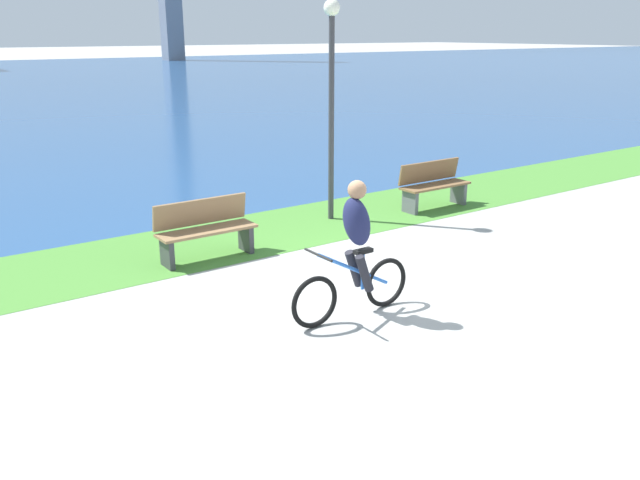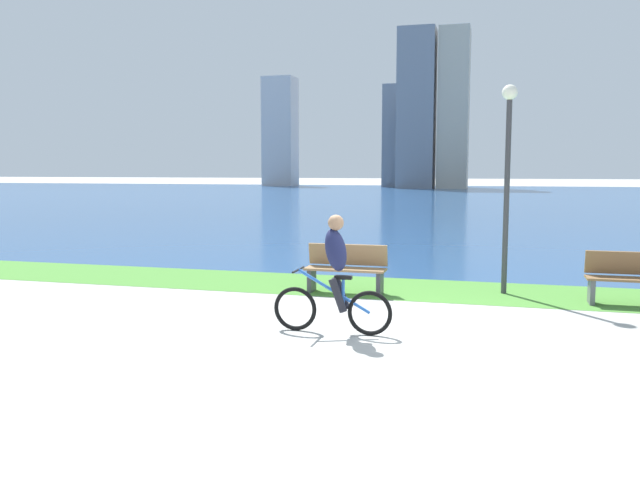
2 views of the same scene
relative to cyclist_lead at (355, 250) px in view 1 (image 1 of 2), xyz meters
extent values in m
plane|color=#9E9E99|center=(1.07, 0.52, -0.83)|extent=(300.00, 300.00, 0.00)
cube|color=#478433|center=(1.07, 3.63, -0.83)|extent=(120.00, 2.32, 0.01)
torus|color=black|center=(-0.58, 0.00, -0.52)|extent=(0.63, 0.06, 0.63)
torus|color=black|center=(0.50, 0.00, -0.52)|extent=(0.63, 0.06, 0.63)
cylinder|color=blue|center=(-0.01, 0.00, -0.24)|extent=(1.05, 0.04, 0.60)
cylinder|color=blue|center=(0.12, 0.00, -0.29)|extent=(0.04, 0.04, 0.46)
cube|color=black|center=(0.12, 0.00, -0.03)|extent=(0.24, 0.10, 0.05)
cylinder|color=black|center=(-0.53, 0.00, 0.05)|extent=(0.03, 0.52, 0.03)
ellipsoid|color=#1E234C|center=(0.02, 0.00, 0.35)|extent=(0.40, 0.36, 0.65)
sphere|color=#A57A59|center=(0.02, 0.00, 0.73)|extent=(0.22, 0.22, 0.22)
cylinder|color=#26262D|center=(0.07, -0.10, -0.27)|extent=(0.27, 0.11, 0.49)
cylinder|color=#26262D|center=(0.07, 0.10, -0.27)|extent=(0.27, 0.11, 0.49)
cube|color=brown|center=(4.41, 3.09, -0.38)|extent=(1.50, 0.45, 0.04)
cube|color=brown|center=(4.41, 3.29, -0.13)|extent=(1.50, 0.11, 0.40)
cube|color=#595960|center=(5.06, 3.09, -0.61)|extent=(0.08, 0.37, 0.45)
cube|color=#595960|center=(3.76, 3.09, -0.61)|extent=(0.08, 0.37, 0.45)
cube|color=olive|center=(-0.52, 2.90, -0.38)|extent=(1.50, 0.45, 0.04)
cube|color=olive|center=(-0.52, 3.10, -0.13)|extent=(1.50, 0.11, 0.40)
cube|color=#38383D|center=(0.13, 2.90, -0.61)|extent=(0.08, 0.37, 0.45)
cube|color=#38383D|center=(-1.17, 2.90, -0.61)|extent=(0.08, 0.37, 0.45)
cylinder|color=#38383D|center=(2.32, 3.66, 0.95)|extent=(0.10, 0.10, 3.56)
sphere|color=white|center=(2.32, 3.66, 2.83)|extent=(0.28, 0.28, 0.28)
camera|label=1|loc=(-4.56, -5.75, 2.45)|focal=36.98mm
camera|label=2|loc=(2.15, -8.64, 1.46)|focal=36.34mm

